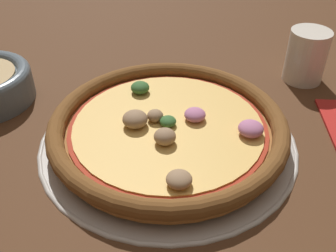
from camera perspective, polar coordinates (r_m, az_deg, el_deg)
ground_plane at (r=0.51m, az=0.00°, el=-2.12°), size 3.00×3.00×0.00m
pizza_tray at (r=0.51m, az=0.00°, el=-1.85°), size 0.33×0.33×0.01m
pizza at (r=0.50m, az=0.03°, el=-0.14°), size 0.30×0.30×0.04m
drinking_cup at (r=0.66m, az=19.44°, el=9.56°), size 0.06×0.06×0.08m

